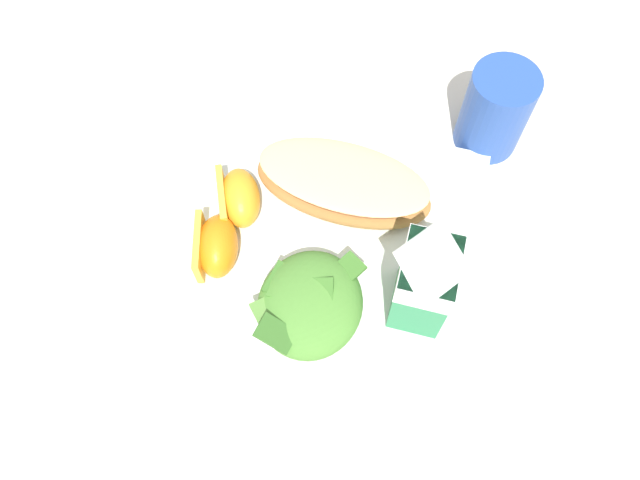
% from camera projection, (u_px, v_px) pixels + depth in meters
% --- Properties ---
extents(ground, '(3.00, 3.00, 0.00)m').
position_uv_depth(ground, '(320.00, 252.00, 0.60)').
color(ground, beige).
extents(white_plate, '(0.28, 0.28, 0.02)m').
position_uv_depth(white_plate, '(320.00, 248.00, 0.59)').
color(white_plate, white).
rests_on(white_plate, ground).
extents(cheesy_pizza_bread, '(0.09, 0.17, 0.04)m').
position_uv_depth(cheesy_pizza_bread, '(343.00, 184.00, 0.59)').
color(cheesy_pizza_bread, '#A87038').
rests_on(cheesy_pizza_bread, white_plate).
extents(green_salad_pile, '(0.10, 0.09, 0.04)m').
position_uv_depth(green_salad_pile, '(310.00, 304.00, 0.54)').
color(green_salad_pile, '#4C8433').
rests_on(green_salad_pile, white_plate).
extents(milk_carton, '(0.06, 0.05, 0.11)m').
position_uv_depth(milk_carton, '(426.00, 277.00, 0.51)').
color(milk_carton, '#2D8451').
rests_on(milk_carton, white_plate).
extents(orange_wedge_front, '(0.07, 0.06, 0.04)m').
position_uv_depth(orange_wedge_front, '(239.00, 198.00, 0.58)').
color(orange_wedge_front, orange).
rests_on(orange_wedge_front, white_plate).
extents(orange_wedge_middle, '(0.07, 0.05, 0.04)m').
position_uv_depth(orange_wedge_middle, '(216.00, 246.00, 0.56)').
color(orange_wedge_middle, orange).
rests_on(orange_wedge_middle, white_plate).
extents(drinking_blue_cup, '(0.07, 0.07, 0.09)m').
position_uv_depth(drinking_blue_cup, '(495.00, 111.00, 0.61)').
color(drinking_blue_cup, '#284CA3').
rests_on(drinking_blue_cup, ground).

